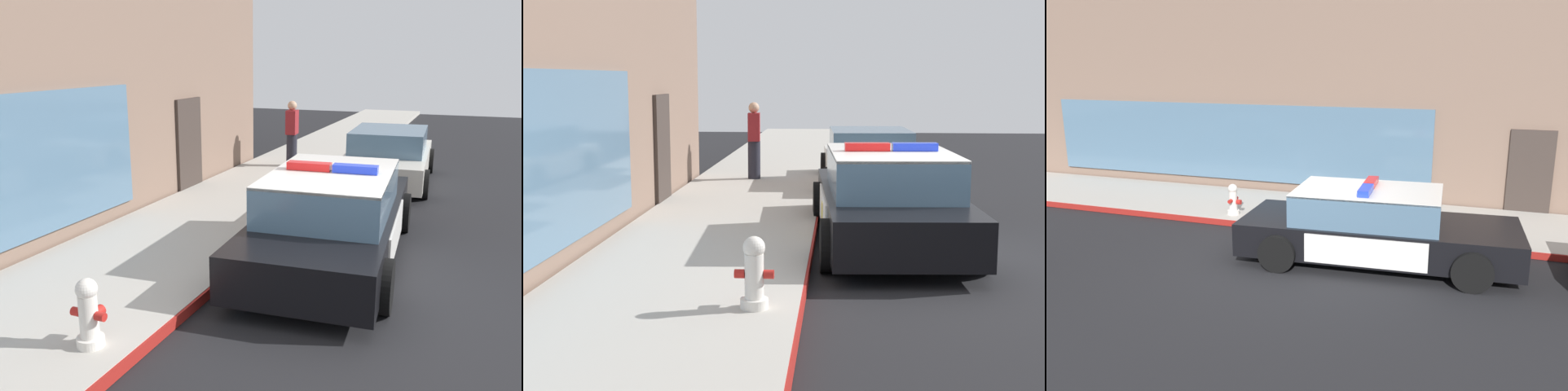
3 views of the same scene
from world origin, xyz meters
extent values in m
plane|color=black|center=(0.00, 0.00, 0.00)|extent=(48.00, 48.00, 0.00)
cube|color=#B2ADA3|center=(0.00, 3.25, 0.07)|extent=(48.00, 2.89, 0.15)
cube|color=maroon|center=(0.00, 1.79, 0.08)|extent=(28.80, 0.04, 0.14)
cube|color=#382D28|center=(4.37, 4.71, 1.05)|extent=(1.00, 0.08, 2.10)
cube|color=black|center=(1.57, 0.73, 0.50)|extent=(5.12, 2.17, 0.60)
cube|color=silver|center=(3.17, 0.83, 0.67)|extent=(1.82, 1.92, 0.05)
cube|color=silver|center=(-0.18, 0.62, 0.67)|extent=(1.52, 1.90, 0.05)
cube|color=silver|center=(1.41, 1.66, 0.50)|extent=(2.10, 0.16, 0.51)
cube|color=silver|center=(1.53, -0.22, 0.50)|extent=(2.10, 0.16, 0.51)
cube|color=yellow|center=(1.41, 1.67, 0.50)|extent=(0.22, 0.03, 0.26)
cube|color=slate|center=(1.37, 0.71, 1.07)|extent=(2.71, 1.83, 0.60)
cube|color=silver|center=(1.37, 0.71, 1.36)|extent=(2.71, 1.83, 0.04)
cube|color=red|center=(1.35, 1.05, 1.44)|extent=(0.24, 0.64, 0.11)
cube|color=blue|center=(1.39, 0.38, 1.44)|extent=(0.24, 0.64, 0.11)
cylinder|color=black|center=(3.17, 1.76, 0.34)|extent=(0.69, 0.26, 0.68)
cylinder|color=black|center=(3.28, -0.10, 0.34)|extent=(0.69, 0.26, 0.68)
cylinder|color=black|center=(-0.14, 1.55, 0.34)|extent=(0.69, 0.26, 0.68)
cylinder|color=black|center=(-0.02, -0.30, 0.34)|extent=(0.69, 0.26, 0.68)
cylinder|color=silver|center=(-2.16, 2.25, 0.20)|extent=(0.28, 0.28, 0.10)
cylinder|color=silver|center=(-2.16, 2.25, 0.47)|extent=(0.19, 0.19, 0.45)
sphere|color=silver|center=(-2.16, 2.25, 0.77)|extent=(0.22, 0.22, 0.22)
cylinder|color=#B21E19|center=(-2.16, 2.25, 0.84)|extent=(0.06, 0.06, 0.05)
cylinder|color=#B21E19|center=(-2.16, 2.10, 0.50)|extent=(0.09, 0.10, 0.09)
cylinder|color=#B21E19|center=(-2.16, 2.39, 0.50)|extent=(0.09, 0.10, 0.09)
cylinder|color=#B21E19|center=(-2.01, 2.25, 0.46)|extent=(0.10, 0.12, 0.12)
cube|color=silver|center=(7.14, 0.80, 0.48)|extent=(4.46, 2.07, 0.56)
cube|color=slate|center=(7.14, 0.80, 1.01)|extent=(2.36, 1.78, 0.56)
cylinder|color=black|center=(8.53, 1.79, 0.32)|extent=(0.65, 0.23, 0.64)
cylinder|color=black|center=(8.63, -0.05, 0.32)|extent=(0.65, 0.23, 0.64)
cylinder|color=black|center=(5.65, 1.65, 0.32)|extent=(0.65, 0.23, 0.64)
cylinder|color=black|center=(5.74, -0.20, 0.32)|extent=(0.65, 0.23, 0.64)
cylinder|color=#23232D|center=(7.44, 3.36, 0.57)|extent=(0.28, 0.28, 0.85)
cube|color=maroon|center=(7.44, 3.36, 1.31)|extent=(0.42, 0.29, 0.62)
sphere|color=tan|center=(7.44, 3.36, 1.74)|extent=(0.24, 0.24, 0.24)
camera|label=1|loc=(-6.14, -1.19, 2.99)|focal=37.75mm
camera|label=2|loc=(-9.30, 1.41, 2.41)|focal=51.95mm
camera|label=3|loc=(3.31, -8.48, 3.65)|focal=36.43mm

